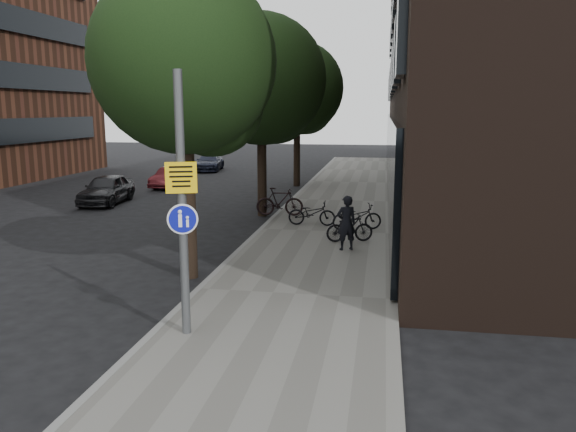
% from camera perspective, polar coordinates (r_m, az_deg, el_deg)
% --- Properties ---
extents(ground, '(120.00, 120.00, 0.00)m').
position_cam_1_polar(ground, '(9.72, -3.96, -14.66)').
color(ground, black).
rests_on(ground, ground).
extents(sidewalk, '(4.50, 60.00, 0.12)m').
position_cam_1_polar(sidewalk, '(19.06, 3.85, -1.71)').
color(sidewalk, slate).
rests_on(sidewalk, ground).
extents(curb_edge, '(0.15, 60.00, 0.13)m').
position_cam_1_polar(curb_edge, '(19.41, -2.77, -1.45)').
color(curb_edge, slate).
rests_on(curb_edge, ground).
extents(building_right_dark_brick, '(12.00, 40.00, 18.00)m').
position_cam_1_polar(building_right_dark_brick, '(31.55, 22.50, 18.79)').
color(building_right_dark_brick, black).
rests_on(building_right_dark_brick, ground).
extents(street_tree_near, '(4.40, 4.40, 7.50)m').
position_cam_1_polar(street_tree_near, '(13.99, -10.04, 14.46)').
color(street_tree_near, black).
rests_on(street_tree_near, ground).
extents(street_tree_mid, '(5.00, 5.00, 7.80)m').
position_cam_1_polar(street_tree_mid, '(22.17, -2.48, 13.20)').
color(street_tree_mid, black).
rests_on(street_tree_mid, ground).
extents(street_tree_far, '(5.00, 5.00, 7.80)m').
position_cam_1_polar(street_tree_far, '(31.03, 1.10, 12.51)').
color(street_tree_far, black).
rests_on(street_tree_far, ground).
extents(signpost, '(0.52, 0.21, 4.72)m').
position_cam_1_polar(signpost, '(10.08, -10.70, 1.08)').
color(signpost, '#595B5E').
rests_on(signpost, sidewalk).
extents(pedestrian, '(0.69, 0.58, 1.61)m').
position_cam_1_polar(pedestrian, '(16.40, 5.95, -0.70)').
color(pedestrian, black).
rests_on(pedestrian, sidewalk).
extents(parked_bike_facade_near, '(1.80, 1.07, 0.89)m').
position_cam_1_polar(parked_bike_facade_near, '(19.28, 7.02, -0.08)').
color(parked_bike_facade_near, black).
rests_on(parked_bike_facade_near, sidewalk).
extents(parked_bike_facade_far, '(1.52, 0.83, 0.88)m').
position_cam_1_polar(parked_bike_facade_far, '(17.49, 6.28, -1.20)').
color(parked_bike_facade_far, black).
rests_on(parked_bike_facade_far, sidewalk).
extents(parked_bike_curb_near, '(1.68, 0.59, 0.88)m').
position_cam_1_polar(parked_bike_curb_near, '(19.87, 2.44, 0.29)').
color(parked_bike_curb_near, black).
rests_on(parked_bike_curb_near, sidewalk).
extents(parked_bike_curb_far, '(1.86, 0.69, 1.09)m').
position_cam_1_polar(parked_bike_curb_far, '(21.67, -0.85, 1.46)').
color(parked_bike_curb_far, black).
rests_on(parked_bike_curb_far, sidewalk).
extents(parked_car_near, '(1.90, 3.97, 1.31)m').
position_cam_1_polar(parked_car_near, '(26.48, -17.96, 2.61)').
color(parked_car_near, black).
rests_on(parked_car_near, ground).
extents(parked_car_mid, '(1.34, 3.36, 1.09)m').
position_cam_1_polar(parked_car_mid, '(31.16, -11.83, 3.86)').
color(parked_car_mid, maroon).
rests_on(parked_car_mid, ground).
extents(parked_car_far, '(2.09, 4.14, 1.15)m').
position_cam_1_polar(parked_car_far, '(39.43, -7.99, 5.44)').
color(parked_car_far, '#1C2134').
rests_on(parked_car_far, ground).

